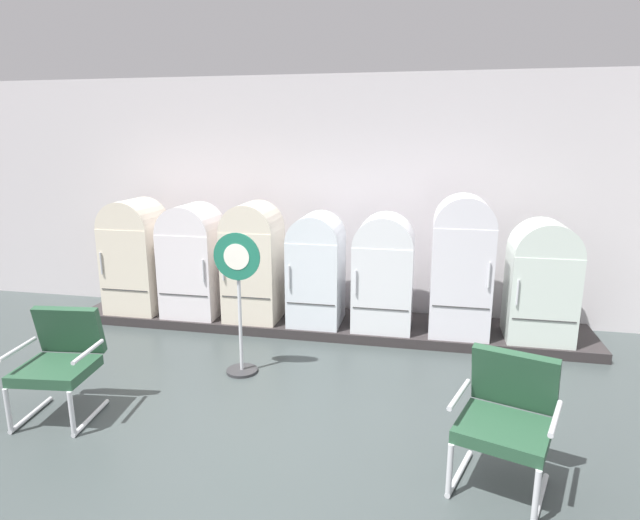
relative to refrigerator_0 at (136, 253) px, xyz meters
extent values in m
cube|color=#394241|center=(2.50, -2.92, -0.91)|extent=(12.00, 10.00, 0.05)
cube|color=silver|center=(2.50, 0.74, 0.67)|extent=(11.76, 0.12, 3.13)
cube|color=#47443F|center=(2.50, 0.74, 1.89)|extent=(11.76, 0.07, 0.06)
cube|color=#2E292A|center=(2.50, 0.11, -0.83)|extent=(6.39, 0.95, 0.12)
cube|color=beige|center=(0.00, 0.00, -0.21)|extent=(0.69, 0.65, 1.12)
cylinder|color=beige|center=(0.00, 0.00, 0.35)|extent=(0.69, 0.64, 0.69)
cube|color=#383838|center=(0.00, -0.33, -0.41)|extent=(0.63, 0.01, 0.01)
cylinder|color=silver|center=(-0.28, -0.34, -0.08)|extent=(0.02, 0.02, 0.28)
cube|color=white|center=(0.80, -0.01, -0.23)|extent=(0.70, 0.64, 1.08)
cylinder|color=white|center=(0.80, -0.01, 0.31)|extent=(0.70, 0.63, 0.70)
cube|color=#383838|center=(0.80, -0.33, -0.43)|extent=(0.64, 0.01, 0.01)
cylinder|color=silver|center=(1.09, -0.34, -0.10)|extent=(0.02, 0.02, 0.28)
cube|color=beige|center=(1.61, -0.02, -0.20)|extent=(0.66, 0.61, 1.14)
cylinder|color=beige|center=(1.61, -0.02, 0.37)|extent=(0.66, 0.60, 0.66)
cube|color=#383838|center=(1.61, -0.33, -0.41)|extent=(0.61, 0.01, 0.01)
cylinder|color=silver|center=(1.34, -0.34, -0.06)|extent=(0.02, 0.02, 0.28)
cube|color=white|center=(2.41, 0.00, -0.25)|extent=(0.62, 0.65, 1.05)
cylinder|color=white|center=(2.41, 0.00, 0.27)|extent=(0.62, 0.64, 0.62)
cube|color=#383838|center=(2.41, -0.33, -0.44)|extent=(0.57, 0.01, 0.01)
cylinder|color=silver|center=(2.16, -0.34, -0.12)|extent=(0.02, 0.02, 0.28)
cube|color=white|center=(3.23, -0.02, -0.26)|extent=(0.69, 0.62, 1.03)
cylinder|color=white|center=(3.23, -0.02, 0.25)|extent=(0.69, 0.61, 0.69)
cube|color=#383838|center=(3.23, -0.33, -0.44)|extent=(0.64, 0.01, 0.01)
cylinder|color=silver|center=(2.94, -0.34, -0.14)|extent=(0.02, 0.02, 0.28)
cube|color=white|center=(4.11, -0.03, -0.13)|extent=(0.67, 0.60, 1.28)
cylinder|color=white|center=(4.11, -0.03, 0.51)|extent=(0.67, 0.59, 0.67)
cube|color=#383838|center=(4.11, -0.33, -0.36)|extent=(0.62, 0.01, 0.01)
cylinder|color=silver|center=(4.39, -0.34, 0.02)|extent=(0.02, 0.02, 0.28)
cube|color=silver|center=(4.99, -0.01, -0.27)|extent=(0.71, 0.62, 1.00)
cylinder|color=silver|center=(4.99, -0.01, 0.23)|extent=(0.71, 0.61, 0.71)
cube|color=#383838|center=(4.99, -0.33, -0.45)|extent=(0.66, 0.01, 0.01)
cylinder|color=silver|center=(4.69, -0.34, -0.15)|extent=(0.02, 0.02, 0.28)
cylinder|color=silver|center=(0.41, -2.52, -0.87)|extent=(0.10, 0.57, 0.04)
cylinder|color=silver|center=(0.44, -2.78, -0.68)|extent=(0.04, 0.04, 0.38)
cylinder|color=silver|center=(0.95, -2.46, -0.87)|extent=(0.10, 0.57, 0.04)
cylinder|color=silver|center=(0.98, -2.72, -0.68)|extent=(0.04, 0.04, 0.38)
cube|color=#264B33|center=(0.68, -2.49, -0.44)|extent=(0.64, 0.58, 0.09)
cube|color=#264B33|center=(0.65, -2.22, -0.18)|extent=(0.60, 0.22, 0.44)
cylinder|color=silver|center=(0.38, -2.52, -0.26)|extent=(0.09, 0.47, 0.04)
cylinder|color=silver|center=(0.99, -2.45, -0.26)|extent=(0.09, 0.47, 0.04)
cylinder|color=silver|center=(4.01, -2.61, -0.87)|extent=(0.22, 0.55, 0.04)
cylinder|color=silver|center=(3.92, -2.86, -0.68)|extent=(0.05, 0.05, 0.38)
cylinder|color=silver|center=(4.52, -2.78, -0.87)|extent=(0.22, 0.55, 0.04)
cylinder|color=silver|center=(4.44, -3.03, -0.68)|extent=(0.05, 0.05, 0.38)
cube|color=#264B33|center=(4.27, -2.70, -0.44)|extent=(0.72, 0.68, 0.09)
cube|color=#264B33|center=(4.35, -2.44, -0.18)|extent=(0.60, 0.34, 0.44)
cylinder|color=silver|center=(3.97, -2.60, -0.26)|extent=(0.19, 0.45, 0.04)
cylinder|color=silver|center=(4.56, -2.80, -0.26)|extent=(0.19, 0.45, 0.04)
cylinder|color=#2D2D30|center=(1.90, -1.32, -0.87)|extent=(0.32, 0.32, 0.03)
cylinder|color=silver|center=(1.90, -1.32, -0.26)|extent=(0.04, 0.04, 1.20)
cylinder|color=#1C6950|center=(1.90, -1.34, 0.34)|extent=(0.47, 0.02, 0.47)
cylinder|color=white|center=(1.90, -1.36, 0.34)|extent=(0.26, 0.00, 0.26)
camera|label=1|loc=(3.69, -6.03, 1.49)|focal=29.38mm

